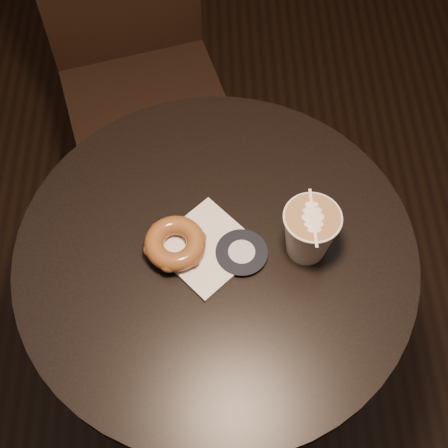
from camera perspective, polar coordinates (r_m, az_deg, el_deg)
The scene contains 5 objects.
cafe_table at distance 1.26m, azimuth -0.65°, elevation -6.64°, with size 0.70×0.70×0.75m.
chair at distance 1.66m, azimuth -8.29°, elevation 15.72°, with size 0.49×0.49×1.01m.
pastry_bag at distance 1.07m, azimuth -1.59°, elevation -2.17°, with size 0.14×0.14×0.01m, color silver.
doughnut at distance 1.06m, azimuth -4.50°, elevation -1.78°, with size 0.11×0.11×0.03m, color brown.
latte_cup at distance 1.04m, azimuth 7.79°, elevation -0.84°, with size 0.10×0.10×0.11m, color silver, non-canonical shape.
Camera 1 is at (-0.00, -0.51, 1.70)m, focal length 50.00 mm.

